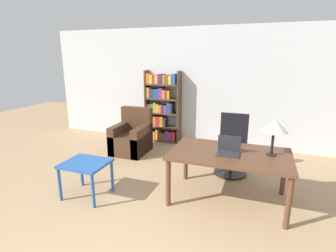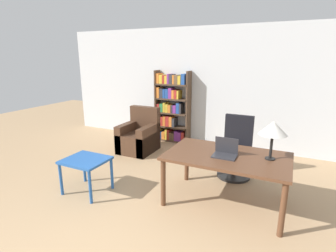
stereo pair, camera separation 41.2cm
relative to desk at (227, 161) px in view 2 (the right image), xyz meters
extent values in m
cube|color=silver|center=(-0.90, 2.48, 0.70)|extent=(8.00, 0.06, 2.70)
cube|color=brown|center=(0.00, 0.00, 0.06)|extent=(1.65, 1.00, 0.04)
cylinder|color=brown|center=(-0.77, -0.44, -0.30)|extent=(0.07, 0.07, 0.69)
cylinder|color=brown|center=(0.77, -0.44, -0.30)|extent=(0.07, 0.07, 0.69)
cylinder|color=brown|center=(-0.77, 0.44, -0.30)|extent=(0.07, 0.07, 0.69)
cylinder|color=brown|center=(0.77, 0.44, -0.30)|extent=(0.07, 0.07, 0.69)
cube|color=#2D2D33|center=(-0.02, -0.08, 0.09)|extent=(0.31, 0.23, 0.02)
cube|color=#2D2D33|center=(-0.02, 0.02, 0.21)|extent=(0.31, 0.04, 0.23)
cube|color=white|center=(-0.02, 0.02, 0.22)|extent=(0.28, 0.04, 0.20)
cylinder|color=black|center=(0.54, 0.10, 0.09)|extent=(0.13, 0.13, 0.01)
cylinder|color=black|center=(0.54, 0.10, 0.26)|extent=(0.04, 0.04, 0.32)
cone|color=silver|center=(0.54, 0.10, 0.51)|extent=(0.36, 0.36, 0.18)
cylinder|color=black|center=(-0.07, 0.91, -0.63)|extent=(0.58, 0.58, 0.04)
cylinder|color=#262626|center=(-0.07, 0.91, -0.43)|extent=(0.06, 0.06, 0.35)
cube|color=black|center=(-0.07, 0.91, -0.21)|extent=(0.51, 0.51, 0.10)
cube|color=black|center=(-0.07, 1.13, 0.13)|extent=(0.49, 0.08, 0.57)
cube|color=#2356A3|center=(-2.00, -0.60, -0.13)|extent=(0.64, 0.56, 0.04)
cylinder|color=#2356A3|center=(-2.29, -0.85, -0.40)|extent=(0.04, 0.04, 0.50)
cylinder|color=#2356A3|center=(-1.72, -0.85, -0.40)|extent=(0.04, 0.04, 0.50)
cylinder|color=#2356A3|center=(-2.29, -0.36, -0.40)|extent=(0.04, 0.04, 0.50)
cylinder|color=#2356A3|center=(-1.72, -0.36, -0.40)|extent=(0.04, 0.04, 0.50)
cube|color=#472D1E|center=(-2.25, 1.27, -0.43)|extent=(0.70, 0.79, 0.43)
cube|color=#472D1E|center=(-2.25, 1.59, 0.04)|extent=(0.70, 0.16, 0.53)
cube|color=#472D1E|center=(-2.52, 1.27, -0.34)|extent=(0.16, 0.79, 0.61)
cube|color=#472D1E|center=(-1.98, 1.27, -0.34)|extent=(0.16, 0.79, 0.61)
cube|color=#4C3828|center=(-2.30, 2.29, 0.21)|extent=(0.04, 0.28, 1.72)
cube|color=#4C3828|center=(-1.47, 2.29, 0.21)|extent=(0.04, 0.28, 1.72)
cube|color=#4C3828|center=(-1.88, 2.29, -0.63)|extent=(0.83, 0.28, 0.04)
cube|color=gold|center=(-2.24, 2.29, -0.49)|extent=(0.08, 0.24, 0.25)
cube|color=#234C99|center=(-2.16, 2.29, -0.52)|extent=(0.05, 0.24, 0.18)
cube|color=orange|center=(-2.09, 2.29, -0.52)|extent=(0.08, 0.24, 0.18)
cube|color=gold|center=(-2.02, 2.29, -0.49)|extent=(0.05, 0.24, 0.25)
cube|color=#B72D28|center=(-1.96, 2.29, -0.49)|extent=(0.05, 0.24, 0.25)
cube|color=brown|center=(-1.90, 2.29, -0.51)|extent=(0.06, 0.24, 0.20)
cube|color=brown|center=(-1.83, 2.29, -0.52)|extent=(0.07, 0.24, 0.18)
cube|color=#7F338C|center=(-1.75, 2.29, -0.49)|extent=(0.08, 0.24, 0.24)
cube|color=#7F338C|center=(-1.66, 2.29, -0.50)|extent=(0.09, 0.24, 0.22)
cube|color=#B72D28|center=(-1.57, 2.29, -0.50)|extent=(0.08, 0.24, 0.23)
cube|color=#4C3828|center=(-1.88, 2.29, -0.29)|extent=(0.83, 0.28, 0.04)
cube|color=#B72D28|center=(-2.26, 2.29, -0.17)|extent=(0.04, 0.24, 0.20)
cube|color=#B72D28|center=(-2.21, 2.29, -0.18)|extent=(0.05, 0.24, 0.18)
cube|color=#B72D28|center=(-2.14, 2.29, -0.16)|extent=(0.08, 0.24, 0.21)
cube|color=orange|center=(-2.07, 2.29, -0.15)|extent=(0.07, 0.24, 0.23)
cube|color=#B72D28|center=(-1.98, 2.29, -0.15)|extent=(0.09, 0.24, 0.24)
cube|color=orange|center=(-1.90, 2.29, -0.15)|extent=(0.08, 0.24, 0.24)
cube|color=#333338|center=(-1.82, 2.29, -0.16)|extent=(0.07, 0.24, 0.21)
cube|color=#4C3828|center=(-1.88, 2.29, 0.06)|extent=(0.83, 0.28, 0.04)
cube|color=#B72D28|center=(-2.24, 2.29, 0.17)|extent=(0.08, 0.24, 0.19)
cube|color=#2D7F47|center=(-2.14, 2.29, 0.18)|extent=(0.09, 0.24, 0.20)
cube|color=gold|center=(-2.07, 2.29, 0.19)|extent=(0.06, 0.24, 0.23)
cube|color=gold|center=(-2.00, 2.29, 0.18)|extent=(0.07, 0.24, 0.20)
cube|color=orange|center=(-1.93, 2.29, 0.17)|extent=(0.07, 0.24, 0.18)
cube|color=#333338|center=(-1.86, 2.29, 0.17)|extent=(0.04, 0.24, 0.19)
cube|color=#7F338C|center=(-1.79, 2.29, 0.17)|extent=(0.08, 0.24, 0.18)
cube|color=#234C99|center=(-1.71, 2.29, 0.20)|extent=(0.08, 0.24, 0.25)
cube|color=#333338|center=(-1.64, 2.29, 0.20)|extent=(0.04, 0.24, 0.24)
cube|color=#4C3828|center=(-1.88, 2.29, 0.40)|extent=(0.83, 0.28, 0.04)
cube|color=orange|center=(-2.24, 2.29, 0.55)|extent=(0.09, 0.24, 0.25)
cube|color=#333338|center=(-2.14, 2.29, 0.54)|extent=(0.08, 0.24, 0.23)
cube|color=#234C99|center=(-2.07, 2.29, 0.53)|extent=(0.05, 0.24, 0.22)
cube|color=#234C99|center=(-2.00, 2.29, 0.53)|extent=(0.08, 0.24, 0.22)
cube|color=#7F338C|center=(-1.91, 2.29, 0.55)|extent=(0.08, 0.24, 0.25)
cube|color=orange|center=(-1.83, 2.29, 0.52)|extent=(0.06, 0.24, 0.20)
cube|color=#B72D28|center=(-1.77, 2.29, 0.52)|extent=(0.06, 0.24, 0.21)
cube|color=gold|center=(-1.71, 2.29, 0.52)|extent=(0.04, 0.24, 0.20)
cube|color=#4C3828|center=(-1.88, 2.29, 0.75)|extent=(0.83, 0.28, 0.04)
cube|color=orange|center=(-2.24, 2.29, 0.89)|extent=(0.08, 0.24, 0.24)
cube|color=gold|center=(-2.15, 2.29, 0.87)|extent=(0.08, 0.24, 0.20)
cube|color=#B72D28|center=(-2.08, 2.29, 0.86)|extent=(0.04, 0.24, 0.20)
cube|color=gold|center=(-2.02, 2.29, 0.86)|extent=(0.07, 0.24, 0.19)
cube|color=#7F338C|center=(-1.96, 2.29, 0.88)|extent=(0.05, 0.24, 0.23)
cube|color=#333338|center=(-1.89, 2.29, 0.88)|extent=(0.07, 0.24, 0.22)
cube|color=orange|center=(-1.83, 2.29, 0.87)|extent=(0.04, 0.24, 0.21)
cube|color=brown|center=(-1.76, 2.29, 0.87)|extent=(0.09, 0.24, 0.21)
cube|color=gold|center=(-1.67, 2.29, 0.86)|extent=(0.07, 0.24, 0.20)
cube|color=#234C99|center=(-1.58, 2.29, 0.89)|extent=(0.09, 0.24, 0.24)
camera|label=1|loc=(0.35, -3.55, 1.39)|focal=28.00mm
camera|label=2|loc=(0.73, -3.39, 1.39)|focal=28.00mm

